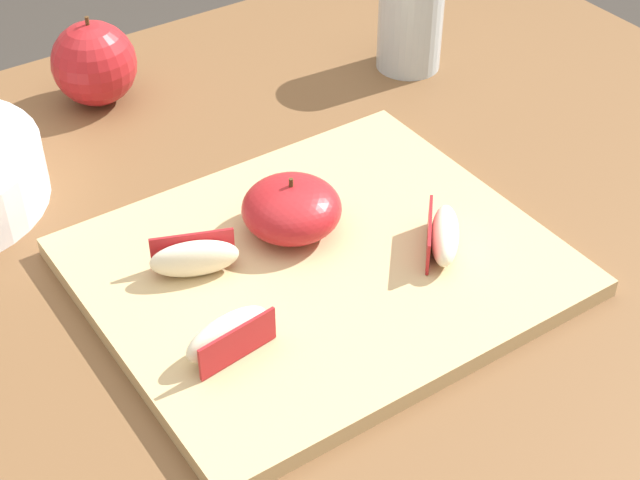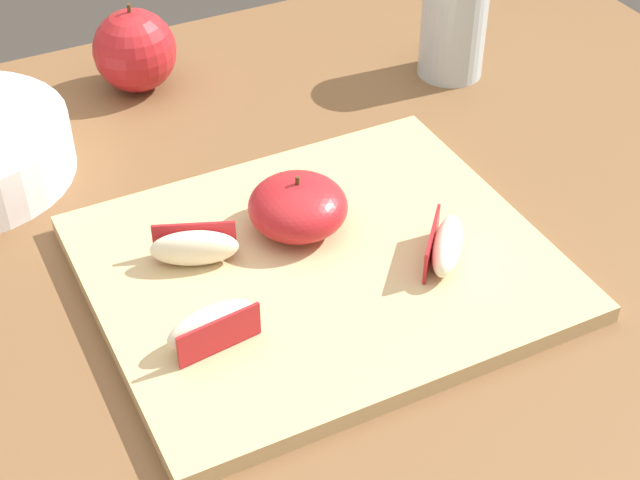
% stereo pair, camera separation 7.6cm
% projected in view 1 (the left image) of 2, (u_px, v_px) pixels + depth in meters
% --- Properties ---
extents(dining_table, '(1.23, 0.79, 0.72)m').
position_uv_depth(dining_table, '(210.00, 352.00, 0.87)').
color(dining_table, brown).
rests_on(dining_table, ground_plane).
extents(cutting_board, '(0.36, 0.30, 0.02)m').
position_uv_depth(cutting_board, '(320.00, 267.00, 0.78)').
color(cutting_board, tan).
rests_on(cutting_board, dining_table).
extents(apple_half_skin_up, '(0.08, 0.08, 0.05)m').
position_uv_depth(apple_half_skin_up, '(292.00, 208.00, 0.79)').
color(apple_half_skin_up, '#B21E23').
rests_on(apple_half_skin_up, cutting_board).
extents(apple_wedge_middle, '(0.06, 0.07, 0.03)m').
position_uv_depth(apple_wedge_middle, '(443.00, 235.00, 0.78)').
color(apple_wedge_middle, '#F4EACC').
rests_on(apple_wedge_middle, cutting_board).
extents(apple_wedge_left, '(0.07, 0.03, 0.03)m').
position_uv_depth(apple_wedge_left, '(228.00, 335.00, 0.69)').
color(apple_wedge_left, '#F4EACC').
rests_on(apple_wedge_left, cutting_board).
extents(apple_wedge_back, '(0.07, 0.05, 0.03)m').
position_uv_depth(apple_wedge_back, '(194.00, 258.00, 0.76)').
color(apple_wedge_back, '#F4EACC').
rests_on(apple_wedge_back, cutting_board).
extents(whole_apple_crimson, '(0.08, 0.08, 0.09)m').
position_uv_depth(whole_apple_crimson, '(94.00, 63.00, 0.97)').
color(whole_apple_crimson, '#B21E23').
rests_on(whole_apple_crimson, dining_table).
extents(drinking_glass_water, '(0.07, 0.07, 0.10)m').
position_uv_depth(drinking_glass_water, '(410.00, 21.00, 1.02)').
color(drinking_glass_water, silver).
rests_on(drinking_glass_water, dining_table).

